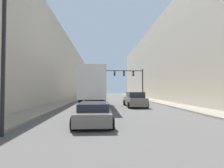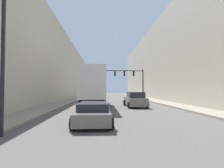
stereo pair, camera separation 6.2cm
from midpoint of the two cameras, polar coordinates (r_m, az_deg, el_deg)
The scene contains 9 objects.
sidewalk_right at distance 30.25m, azimuth 13.92°, elevation -5.34°, with size 2.50×80.00×0.15m.
sidewalk_left at distance 29.45m, azimuth -14.16°, elevation -5.43°, with size 2.50×80.00×0.15m.
building_right at distance 32.18m, azimuth 21.14°, elevation 8.10°, with size 6.00×80.00×14.87m.
building_left at distance 30.80m, azimuth -21.90°, elevation 6.51°, with size 6.00×80.00×12.70m.
semi_truck at distance 20.46m, azimuth -5.61°, elevation -0.82°, with size 2.46×12.02×4.10m.
sedan_car at distance 10.35m, azimuth -5.81°, elevation -9.34°, with size 2.10×4.76×1.20m.
suv_car at distance 20.11m, azimuth 7.61°, elevation -5.11°, with size 2.16×4.80×1.68m.
traffic_signal_gantry at distance 32.00m, azimuth 6.69°, elevation 2.05°, with size 6.95×0.35×5.68m.
street_lamp at distance 9.18m, azimuth -31.70°, elevation 18.77°, with size 0.44×0.44×8.23m.
Camera 2 is at (-1.64, 1.14, 1.95)m, focal length 28.00 mm.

